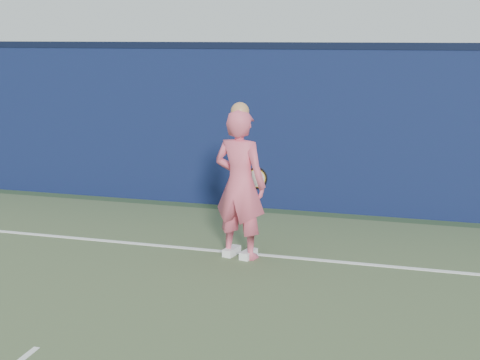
% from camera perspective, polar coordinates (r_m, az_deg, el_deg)
% --- Properties ---
extents(backstop_wall, '(24.00, 0.40, 2.50)m').
position_cam_1_polar(backstop_wall, '(10.84, -1.59, 4.53)').
color(backstop_wall, '#0D193C').
rests_on(backstop_wall, ground).
extents(wall_cap, '(24.00, 0.42, 0.10)m').
position_cam_1_polar(wall_cap, '(10.75, -1.63, 11.42)').
color(wall_cap, black).
rests_on(wall_cap, backstop_wall).
extents(player, '(0.76, 0.58, 1.93)m').
position_cam_1_polar(player, '(8.14, -0.00, -0.35)').
color(player, '#DE566F').
rests_on(player, ground).
extents(racket, '(0.52, 0.22, 0.29)m').
position_cam_1_polar(racket, '(8.51, 1.29, 0.13)').
color(racket, black).
rests_on(racket, ground).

